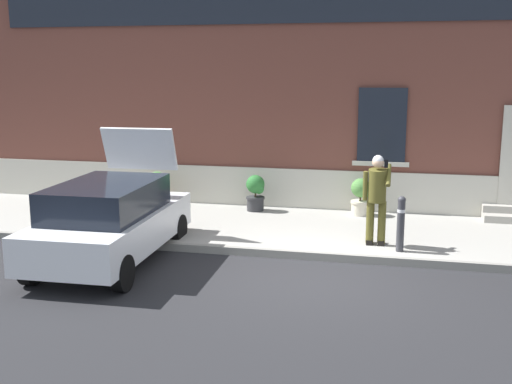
{
  "coord_description": "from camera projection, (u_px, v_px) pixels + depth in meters",
  "views": [
    {
      "loc": [
        1.36,
        -10.09,
        3.49
      ],
      "look_at": [
        -1.28,
        1.6,
        1.1
      ],
      "focal_mm": 43.72,
      "sensor_mm": 36.0,
      "label": 1
    }
  ],
  "objects": [
    {
      "name": "ground_plane",
      "position": [
        308.0,
        276.0,
        10.62
      ],
      "size": [
        80.0,
        80.0,
        0.0
      ],
      "primitive_type": "plane",
      "color": "#232326"
    },
    {
      "name": "bollard_near_person",
      "position": [
        401.0,
        222.0,
        11.45
      ],
      "size": [
        0.15,
        0.15,
        1.04
      ],
      "color": "#333338",
      "rests_on": "sidewalk"
    },
    {
      "name": "person_on_phone",
      "position": [
        377.0,
        194.0,
        11.75
      ],
      "size": [
        0.51,
        0.47,
        1.75
      ],
      "rotation": [
        0.0,
        0.0,
        -0.16
      ],
      "color": "#514C1E",
      "rests_on": "sidewalk"
    },
    {
      "name": "hatchback_car_white",
      "position": [
        111.0,
        220.0,
        11.24
      ],
      "size": [
        1.87,
        4.11,
        2.34
      ],
      "color": "white",
      "rests_on": "ground"
    },
    {
      "name": "building_facade",
      "position": [
        342.0,
        58.0,
        14.95
      ],
      "size": [
        24.0,
        1.52,
        7.5
      ],
      "color": "brown",
      "rests_on": "ground"
    },
    {
      "name": "curb_edge",
      "position": [
        316.0,
        256.0,
        11.51
      ],
      "size": [
        24.0,
        0.12,
        0.15
      ],
      "primitive_type": "cube",
      "color": "gray",
      "rests_on": "ground"
    },
    {
      "name": "planter_cream",
      "position": [
        361.0,
        196.0,
        14.31
      ],
      "size": [
        0.44,
        0.44,
        0.86
      ],
      "color": "beige",
      "rests_on": "sidewalk"
    },
    {
      "name": "planter_terracotta",
      "position": [
        158.0,
        188.0,
        15.26
      ],
      "size": [
        0.44,
        0.44,
        0.86
      ],
      "color": "#B25B38",
      "rests_on": "sidewalk"
    },
    {
      "name": "planter_charcoal",
      "position": [
        256.0,
        192.0,
        14.76
      ],
      "size": [
        0.44,
        0.44,
        0.86
      ],
      "color": "#2D2D30",
      "rests_on": "sidewalk"
    },
    {
      "name": "sidewalk",
      "position": [
        327.0,
        231.0,
        13.29
      ],
      "size": [
        24.0,
        3.6,
        0.15
      ],
      "primitive_type": "cube",
      "color": "#99968E",
      "rests_on": "ground"
    }
  ]
}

